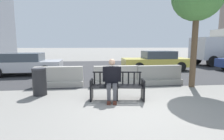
{
  "coord_description": "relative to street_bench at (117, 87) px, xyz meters",
  "views": [
    {
      "loc": [
        -1.28,
        -4.24,
        1.75
      ],
      "look_at": [
        -0.52,
        2.63,
        0.75
      ],
      "focal_mm": 28.0,
      "sensor_mm": 36.0,
      "label": 1
    }
  ],
  "objects": [
    {
      "name": "seated_person",
      "position": [
        -0.17,
        -0.04,
        0.29
      ],
      "size": [
        0.59,
        0.76,
        1.31
      ],
      "color": "black",
      "rests_on": "ground"
    },
    {
      "name": "trash_bin",
      "position": [
        -2.62,
        0.81,
        0.08
      ],
      "size": [
        0.49,
        0.49,
        0.96
      ],
      "color": "#232326",
      "rests_on": "ground"
    },
    {
      "name": "jersey_barrier_right",
      "position": [
        2.16,
        2.03,
        -0.06
      ],
      "size": [
        2.03,
        0.77,
        0.84
      ],
      "color": "gray",
      "rests_on": "ground"
    },
    {
      "name": "street_bench",
      "position": [
        0.0,
        0.0,
        0.0
      ],
      "size": [
        1.74,
        0.72,
        0.88
      ],
      "color": "black",
      "rests_on": "ground"
    },
    {
      "name": "street_asphalt",
      "position": [
        0.52,
        7.55,
        -0.39
      ],
      "size": [
        120.0,
        12.0,
        0.01
      ],
      "primitive_type": "cube",
      "color": "#333335",
      "rests_on": "ground"
    },
    {
      "name": "jersey_barrier_left",
      "position": [
        -2.19,
        2.07,
        -0.06
      ],
      "size": [
        2.01,
        0.7,
        0.84
      ],
      "color": "#ADA89E",
      "rests_on": "ground"
    },
    {
      "name": "ground_plane",
      "position": [
        0.52,
        -1.15,
        -0.4
      ],
      "size": [
        200.0,
        200.0,
        0.0
      ],
      "primitive_type": "plane",
      "color": "gray"
    },
    {
      "name": "car_taxi_near",
      "position": [
        3.64,
        6.29,
        0.27
      ],
      "size": [
        4.57,
        1.92,
        1.33
      ],
      "color": "#DBC64C",
      "rests_on": "ground"
    },
    {
      "name": "jersey_barrier_centre",
      "position": [
        0.27,
        2.08,
        -0.06
      ],
      "size": [
        2.03,
        0.77,
        0.84
      ],
      "color": "#ADA89E",
      "rests_on": "ground"
    },
    {
      "name": "car_sedan_mid",
      "position": [
        -4.69,
        5.22,
        0.26
      ],
      "size": [
        4.09,
        2.1,
        1.28
      ],
      "color": "#B7B7BC",
      "rests_on": "ground"
    }
  ]
}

